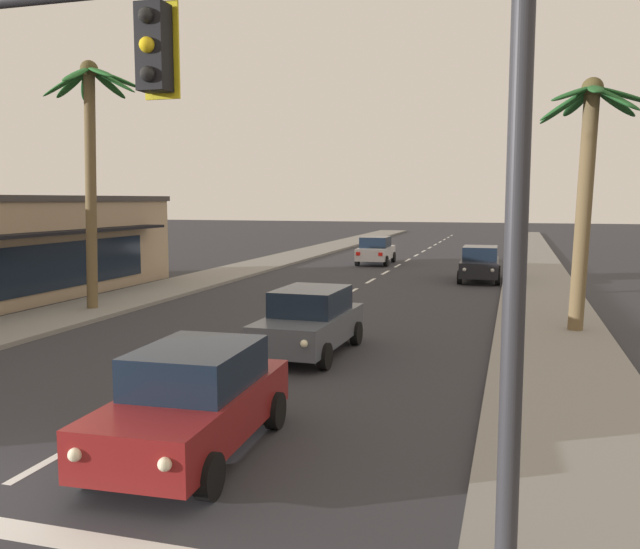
{
  "coord_description": "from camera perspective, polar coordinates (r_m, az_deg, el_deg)",
  "views": [
    {
      "loc": [
        6.69,
        -6.87,
        3.95
      ],
      "look_at": [
        2.34,
        8.0,
        2.2
      ],
      "focal_mm": 37.46,
      "sensor_mm": 36.0,
      "label": 1
    }
  ],
  "objects": [
    {
      "name": "palm_left_second",
      "position": [
        24.62,
        -18.96,
        10.82
      ],
      "size": [
        3.26,
        3.35,
        8.63
      ],
      "color": "brown",
      "rests_on": "ground"
    },
    {
      "name": "sedan_lead_at_stop_bar",
      "position": [
        10.7,
        -10.67,
        -10.49
      ],
      "size": [
        2.09,
        4.5,
        1.68
      ],
      "color": "maroon",
      "rests_on": "ground"
    },
    {
      "name": "lane_markings",
      "position": [
        27.73,
        3.09,
        -1.75
      ],
      "size": [
        4.28,
        87.48,
        0.01
      ],
      "color": "silver",
      "rests_on": "ground"
    },
    {
      "name": "traffic_signal_mast",
      "position": [
        7.63,
        -13.14,
        13.98
      ],
      "size": [
        11.5,
        0.41,
        6.82
      ],
      "color": "#2D2D33",
      "rests_on": "ground"
    },
    {
      "name": "sidewalk_right",
      "position": [
        27.17,
        18.5,
        -2.1
      ],
      "size": [
        3.2,
        110.0,
        0.14
      ],
      "primitive_type": "cube",
      "color": "gray",
      "rests_on": "ground"
    },
    {
      "name": "sedan_oncoming_far",
      "position": [
        41.01,
        4.79,
        2.09
      ],
      "size": [
        2.02,
        4.48,
        1.68
      ],
      "color": "silver",
      "rests_on": "ground"
    },
    {
      "name": "sedan_parked_nearest_kerb",
      "position": [
        33.24,
        13.5,
        0.92
      ],
      "size": [
        2.02,
        4.48,
        1.68
      ],
      "color": "black",
      "rests_on": "ground"
    },
    {
      "name": "sidewalk_left",
      "position": [
        30.77,
        -11.92,
        -0.94
      ],
      "size": [
        3.2,
        110.0,
        0.14
      ],
      "primitive_type": "cube",
      "color": "gray",
      "rests_on": "ground"
    },
    {
      "name": "palm_right_second",
      "position": [
        20.73,
        21.84,
        8.88
      ],
      "size": [
        3.15,
        3.3,
        7.37
      ],
      "color": "brown",
      "rests_on": "ground"
    },
    {
      "name": "sedan_third_in_queue",
      "position": [
        17.11,
        -0.88,
        -3.98
      ],
      "size": [
        2.05,
        4.49,
        1.68
      ],
      "color": "#4C515B",
      "rests_on": "ground"
    }
  ]
}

